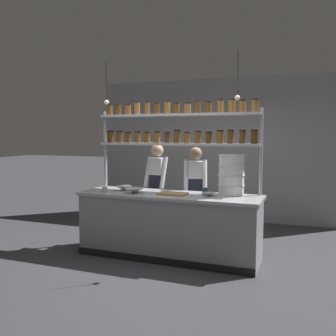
{
  "coord_description": "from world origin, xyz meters",
  "views": [
    {
      "loc": [
        1.88,
        -4.94,
        1.78
      ],
      "look_at": [
        -0.09,
        0.2,
        1.27
      ],
      "focal_mm": 40.0,
      "sensor_mm": 36.0,
      "label": 1
    }
  ],
  "objects_px": {
    "spice_shelf_unit": "(178,131)",
    "container_stack": "(231,175)",
    "chef_center": "(195,190)",
    "cutting_board": "(172,194)",
    "chef_left": "(157,186)",
    "prep_bowl_center_back": "(124,188)",
    "prep_bowl_center_front": "(135,191)",
    "serving_cup_by_board": "(205,191)",
    "serving_cup_front": "(105,190)",
    "prep_bowl_near_left": "(209,194)"
  },
  "relations": [
    {
      "from": "spice_shelf_unit",
      "to": "container_stack",
      "type": "relative_size",
      "value": 4.43
    },
    {
      "from": "chef_center",
      "to": "cutting_board",
      "type": "bearing_deg",
      "value": -118.2
    },
    {
      "from": "chef_left",
      "to": "chef_center",
      "type": "relative_size",
      "value": 1.02
    },
    {
      "from": "container_stack",
      "to": "prep_bowl_center_back",
      "type": "distance_m",
      "value": 1.63
    },
    {
      "from": "chef_center",
      "to": "prep_bowl_center_front",
      "type": "height_order",
      "value": "chef_center"
    },
    {
      "from": "serving_cup_by_board",
      "to": "serving_cup_front",
      "type": "bearing_deg",
      "value": -165.13
    },
    {
      "from": "container_stack",
      "to": "cutting_board",
      "type": "height_order",
      "value": "container_stack"
    },
    {
      "from": "prep_bowl_near_left",
      "to": "prep_bowl_center_front",
      "type": "distance_m",
      "value": 1.08
    },
    {
      "from": "container_stack",
      "to": "prep_bowl_center_back",
      "type": "height_order",
      "value": "container_stack"
    },
    {
      "from": "chef_center",
      "to": "container_stack",
      "type": "distance_m",
      "value": 0.82
    },
    {
      "from": "cutting_board",
      "to": "prep_bowl_center_front",
      "type": "height_order",
      "value": "prep_bowl_center_front"
    },
    {
      "from": "spice_shelf_unit",
      "to": "container_stack",
      "type": "xyz_separation_m",
      "value": [
        0.83,
        -0.1,
        -0.62
      ]
    },
    {
      "from": "chef_center",
      "to": "prep_bowl_center_front",
      "type": "distance_m",
      "value": 1.03
    },
    {
      "from": "spice_shelf_unit",
      "to": "serving_cup_by_board",
      "type": "distance_m",
      "value": 0.99
    },
    {
      "from": "chef_center",
      "to": "prep_bowl_near_left",
      "type": "distance_m",
      "value": 0.72
    },
    {
      "from": "prep_bowl_center_back",
      "to": "spice_shelf_unit",
      "type": "bearing_deg",
      "value": 20.03
    },
    {
      "from": "container_stack",
      "to": "prep_bowl_center_front",
      "type": "relative_size",
      "value": 2.07
    },
    {
      "from": "container_stack",
      "to": "prep_bowl_center_front",
      "type": "distance_m",
      "value": 1.4
    },
    {
      "from": "chef_center",
      "to": "prep_bowl_center_back",
      "type": "height_order",
      "value": "chef_center"
    },
    {
      "from": "chef_center",
      "to": "prep_bowl_center_back",
      "type": "bearing_deg",
      "value": -165.59
    },
    {
      "from": "chef_center",
      "to": "cutting_board",
      "type": "distance_m",
      "value": 0.68
    },
    {
      "from": "serving_cup_front",
      "to": "prep_bowl_near_left",
      "type": "bearing_deg",
      "value": 8.78
    },
    {
      "from": "spice_shelf_unit",
      "to": "prep_bowl_center_back",
      "type": "xyz_separation_m",
      "value": [
        -0.77,
        -0.28,
        -0.87
      ]
    },
    {
      "from": "container_stack",
      "to": "cutting_board",
      "type": "bearing_deg",
      "value": -161.13
    },
    {
      "from": "chef_left",
      "to": "cutting_board",
      "type": "height_order",
      "value": "chef_left"
    },
    {
      "from": "cutting_board",
      "to": "prep_bowl_near_left",
      "type": "relative_size",
      "value": 2.26
    },
    {
      "from": "container_stack",
      "to": "serving_cup_front",
      "type": "distance_m",
      "value": 1.84
    },
    {
      "from": "serving_cup_front",
      "to": "serving_cup_by_board",
      "type": "relative_size",
      "value": 0.88
    },
    {
      "from": "cutting_board",
      "to": "prep_bowl_center_back",
      "type": "relative_size",
      "value": 1.64
    },
    {
      "from": "chef_center",
      "to": "serving_cup_by_board",
      "type": "height_order",
      "value": "chef_center"
    },
    {
      "from": "serving_cup_by_board",
      "to": "prep_bowl_center_back",
      "type": "bearing_deg",
      "value": -175.04
    },
    {
      "from": "chef_left",
      "to": "serving_cup_front",
      "type": "relative_size",
      "value": 19.08
    },
    {
      "from": "prep_bowl_center_front",
      "to": "serving_cup_front",
      "type": "relative_size",
      "value": 3.25
    },
    {
      "from": "prep_bowl_near_left",
      "to": "serving_cup_by_board",
      "type": "distance_m",
      "value": 0.17
    },
    {
      "from": "prep_bowl_center_front",
      "to": "serving_cup_front",
      "type": "bearing_deg",
      "value": -169.27
    },
    {
      "from": "cutting_board",
      "to": "prep_bowl_near_left",
      "type": "bearing_deg",
      "value": 6.17
    },
    {
      "from": "cutting_board",
      "to": "serving_cup_by_board",
      "type": "relative_size",
      "value": 4.2
    },
    {
      "from": "spice_shelf_unit",
      "to": "chef_left",
      "type": "relative_size",
      "value": 1.56
    },
    {
      "from": "cutting_board",
      "to": "serving_cup_front",
      "type": "xyz_separation_m",
      "value": [
        -0.99,
        -0.18,
        0.03
      ]
    },
    {
      "from": "container_stack",
      "to": "prep_bowl_center_front",
      "type": "bearing_deg",
      "value": -164.84
    },
    {
      "from": "spice_shelf_unit",
      "to": "chef_left",
      "type": "height_order",
      "value": "spice_shelf_unit"
    },
    {
      "from": "spice_shelf_unit",
      "to": "chef_left",
      "type": "bearing_deg",
      "value": 144.75
    },
    {
      "from": "spice_shelf_unit",
      "to": "cutting_board",
      "type": "distance_m",
      "value": 0.96
    },
    {
      "from": "cutting_board",
      "to": "serving_cup_front",
      "type": "bearing_deg",
      "value": -169.86
    },
    {
      "from": "serving_cup_front",
      "to": "cutting_board",
      "type": "bearing_deg",
      "value": 10.14
    },
    {
      "from": "prep_bowl_near_left",
      "to": "serving_cup_front",
      "type": "height_order",
      "value": "serving_cup_front"
    },
    {
      "from": "chef_left",
      "to": "prep_bowl_center_front",
      "type": "distance_m",
      "value": 0.81
    },
    {
      "from": "chef_center",
      "to": "prep_bowl_center_front",
      "type": "relative_size",
      "value": 5.73
    },
    {
      "from": "prep_bowl_center_front",
      "to": "cutting_board",
      "type": "bearing_deg",
      "value": 9.66
    },
    {
      "from": "serving_cup_by_board",
      "to": "cutting_board",
      "type": "bearing_deg",
      "value": -154.91
    }
  ]
}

